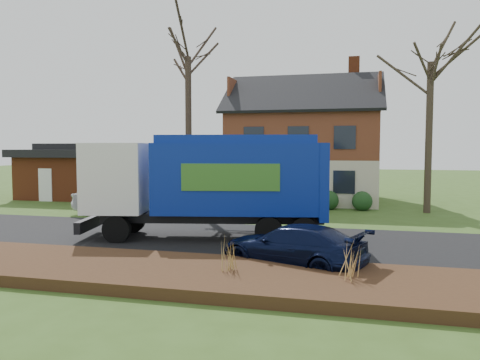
# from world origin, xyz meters

# --- Properties ---
(ground) EXTENTS (120.00, 120.00, 0.00)m
(ground) POSITION_xyz_m (0.00, 0.00, 0.00)
(ground) COLOR #354F1A
(ground) RESTS_ON ground
(road) EXTENTS (80.00, 7.00, 0.02)m
(road) POSITION_xyz_m (0.00, 0.00, 0.01)
(road) COLOR black
(road) RESTS_ON ground
(mulch_verge) EXTENTS (80.00, 3.50, 0.30)m
(mulch_verge) POSITION_xyz_m (0.00, -5.30, 0.15)
(mulch_verge) COLOR #311B10
(mulch_verge) RESTS_ON ground
(main_house) EXTENTS (12.95, 8.95, 9.26)m
(main_house) POSITION_xyz_m (1.49, 13.91, 4.03)
(main_house) COLOR beige
(main_house) RESTS_ON ground
(ranch_house) EXTENTS (9.80, 8.20, 3.70)m
(ranch_house) POSITION_xyz_m (-12.00, 13.00, 1.81)
(ranch_house) COLOR brown
(ranch_house) RESTS_ON ground
(garbage_truck) EXTENTS (9.37, 4.12, 3.89)m
(garbage_truck) POSITION_xyz_m (-0.03, 0.15, 2.24)
(garbage_truck) COLOR black
(garbage_truck) RESTS_ON ground
(silver_sedan) EXTENTS (4.87, 2.75, 1.52)m
(silver_sedan) POSITION_xyz_m (-6.40, 4.44, 0.76)
(silver_sedan) COLOR #AFB2B7
(silver_sedan) RESTS_ON ground
(navy_wagon) EXTENTS (4.65, 3.15, 1.25)m
(navy_wagon) POSITION_xyz_m (3.52, -3.40, 0.63)
(navy_wagon) COLOR black
(navy_wagon) RESTS_ON ground
(tree_front_west) EXTENTS (3.97, 3.97, 11.80)m
(tree_front_west) POSITION_xyz_m (-3.96, 8.38, 9.72)
(tree_front_west) COLOR #382A21
(tree_front_west) RESTS_ON ground
(tree_front_east) EXTENTS (4.04, 4.04, 11.21)m
(tree_front_east) POSITION_xyz_m (8.91, 9.57, 9.12)
(tree_front_east) COLOR #3D3124
(tree_front_east) RESTS_ON ground
(tree_back) EXTENTS (3.19, 3.19, 10.10)m
(tree_back) POSITION_xyz_m (2.60, 22.83, 8.42)
(tree_back) COLOR #46392A
(tree_back) RESTS_ON ground
(grass_clump_mid) EXTENTS (0.30, 0.25, 0.85)m
(grass_clump_mid) POSITION_xyz_m (2.15, -5.25, 0.72)
(grass_clump_mid) COLOR #AD8C4C
(grass_clump_mid) RESTS_ON mulch_verge
(grass_clump_east) EXTENTS (0.36, 0.30, 0.90)m
(grass_clump_east) POSITION_xyz_m (5.15, -5.35, 0.75)
(grass_clump_east) COLOR tan
(grass_clump_east) RESTS_ON mulch_verge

